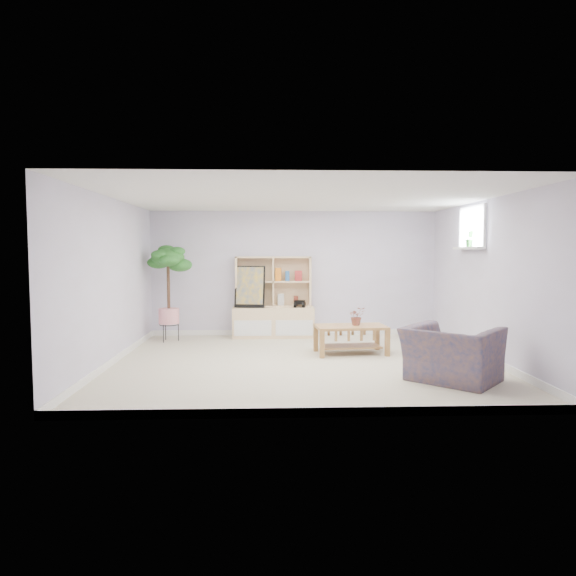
{
  "coord_description": "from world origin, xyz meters",
  "views": [
    {
      "loc": [
        -0.49,
        -7.42,
        1.63
      ],
      "look_at": [
        -0.2,
        0.3,
        1.08
      ],
      "focal_mm": 32.0,
      "sensor_mm": 36.0,
      "label": 1
    }
  ],
  "objects_px": {
    "floor_tree": "(169,293)",
    "armchair": "(452,350)",
    "storage_unit": "(273,297)",
    "coffee_table": "(351,340)"
  },
  "relations": [
    {
      "from": "armchair",
      "to": "floor_tree",
      "type": "bearing_deg",
      "value": 6.11
    },
    {
      "from": "storage_unit",
      "to": "armchair",
      "type": "height_order",
      "value": "storage_unit"
    },
    {
      "from": "storage_unit",
      "to": "armchair",
      "type": "bearing_deg",
      "value": -57.17
    },
    {
      "from": "armchair",
      "to": "storage_unit",
      "type": "bearing_deg",
      "value": -14.43
    },
    {
      "from": "coffee_table",
      "to": "armchair",
      "type": "bearing_deg",
      "value": -66.3
    },
    {
      "from": "floor_tree",
      "to": "storage_unit",
      "type": "bearing_deg",
      "value": 10.98
    },
    {
      "from": "coffee_table",
      "to": "armchair",
      "type": "distance_m",
      "value": 2.05
    },
    {
      "from": "storage_unit",
      "to": "armchair",
      "type": "distance_m",
      "value": 4.08
    },
    {
      "from": "storage_unit",
      "to": "coffee_table",
      "type": "distance_m",
      "value": 2.1
    },
    {
      "from": "floor_tree",
      "to": "armchair",
      "type": "distance_m",
      "value": 5.13
    }
  ]
}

